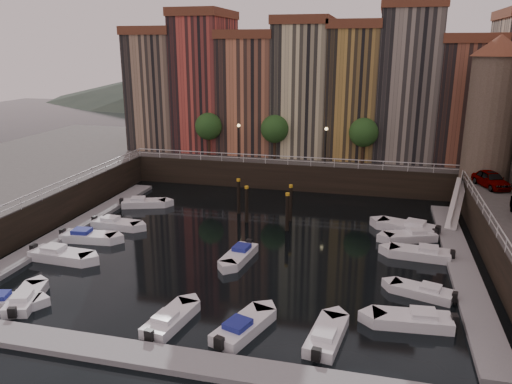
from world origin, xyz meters
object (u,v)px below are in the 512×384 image
(boat_left_1, at_px, (60,255))
(boat_left_2, at_px, (88,237))
(boat_left_0, at_px, (6,301))
(corner_tower, at_px, (493,106))
(mooring_pilings, at_px, (265,204))
(car_a, at_px, (491,180))
(gangway, at_px, (457,200))

(boat_left_1, bearing_deg, boat_left_2, 94.71)
(boat_left_1, bearing_deg, boat_left_0, -79.17)
(boat_left_2, bearing_deg, corner_tower, 22.29)
(corner_tower, bearing_deg, boat_left_2, -152.35)
(corner_tower, bearing_deg, boat_left_0, -138.58)
(mooring_pilings, relative_size, car_a, 1.28)
(mooring_pilings, bearing_deg, car_a, 16.08)
(corner_tower, relative_size, gangway, 1.66)
(corner_tower, height_order, gangway, corner_tower)
(gangway, relative_size, boat_left_1, 1.62)
(gangway, bearing_deg, corner_tower, 57.20)
(corner_tower, height_order, car_a, corner_tower)
(mooring_pilings, xyz_separation_m, boat_left_0, (-12.22, -19.32, -1.33))
(car_a, bearing_deg, corner_tower, 70.24)
(mooring_pilings, distance_m, boat_left_2, 15.77)
(mooring_pilings, height_order, boat_left_0, mooring_pilings)
(corner_tower, height_order, boat_left_2, corner_tower)
(car_a, bearing_deg, gangway, -179.30)
(gangway, height_order, car_a, car_a)
(boat_left_0, height_order, car_a, car_a)
(mooring_pilings, bearing_deg, corner_tower, 24.60)
(boat_left_2, bearing_deg, car_a, 17.51)
(gangway, relative_size, mooring_pilings, 1.43)
(boat_left_0, relative_size, boat_left_2, 0.87)
(gangway, relative_size, car_a, 1.84)
(car_a, bearing_deg, boat_left_1, -171.39)
(boat_left_0, bearing_deg, gangway, 24.71)
(mooring_pilings, relative_size, boat_left_2, 1.20)
(mooring_pilings, bearing_deg, boat_left_0, -122.32)
(gangway, xyz_separation_m, car_a, (2.91, 1.09, 1.86))
(corner_tower, xyz_separation_m, car_a, (0.01, -3.41, -6.42))
(corner_tower, distance_m, car_a, 7.27)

